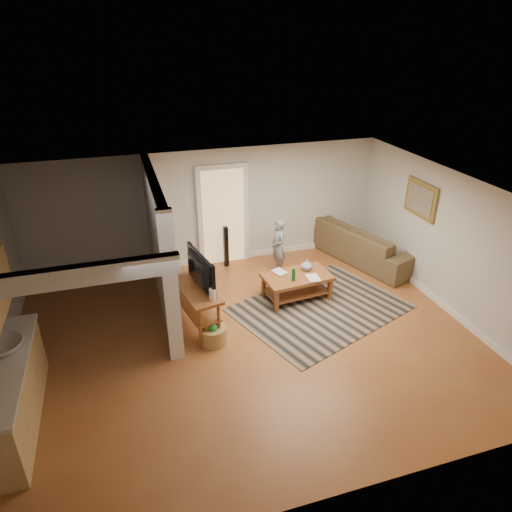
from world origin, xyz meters
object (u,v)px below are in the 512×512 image
Objects in this scene: tv_console at (196,291)px; speaker_left at (176,289)px; toy_basket at (213,334)px; child at (277,272)px; sofa at (362,258)px; coffee_table at (297,280)px; speaker_right at (226,247)px; toddler at (196,299)px.

speaker_left is at bearing 103.22° from tv_console.
toy_basket is 0.39× the size of child.
coffee_table is at bearing 100.70° from sofa.
tv_console is at bearing -55.98° from child.
speaker_left is 2.50m from child.
coffee_table is at bearing 13.01° from speaker_left.
speaker_right is 0.96× the size of toddler.
speaker_left is at bearing 51.58° from toddler.
toddler is (-1.87, 0.51, -0.39)m from coffee_table.
coffee_table is 2.87× the size of toy_basket.
sofa is at bearing -162.72° from toddler.
speaker_left reaches higher than toddler.
tv_console is 1.48× the size of speaker_right.
sofa is 4.40m from tv_console.
toddler is (0.40, 0.38, -0.51)m from speaker_left.
tv_console is (-2.00, -0.44, 0.35)m from coffee_table.
speaker_right reaches higher than coffee_table.
child is at bearing -38.18° from speaker_right.
tv_console is 0.67m from speaker_left.
child is (-2.04, -0.06, 0.00)m from sofa.
child reaches higher than sofa.
tv_console is 1.43× the size of toddler.
speaker_left is 2.01m from speaker_right.
sofa is 2.04m from child.
tv_console reaches higher than speaker_left.
toy_basket is (0.15, -0.47, -0.57)m from tv_console.
toy_basket is (-1.85, -0.91, -0.22)m from coffee_table.
speaker_right is 1.53m from toddler.
speaker_right reaches higher than toddler.
toddler is at bearing -134.19° from speaker_right.
toy_basket is at bearing -115.51° from speaker_right.
tv_console is at bearing 108.23° from toy_basket.
speaker_left is at bearing 84.68° from sofa.
tv_console is (-4.03, -1.58, 0.74)m from sofa.
child is (0.97, -0.59, -0.46)m from speaker_right.
tv_console is 2.36m from speaker_right.
toy_basket is at bearing -83.62° from tv_console.
speaker_right is at bearing 61.43° from sofa.
sofa is at bearing 29.45° from speaker_left.
speaker_left reaches higher than speaker_right.
child is at bearing 90.59° from coffee_table.
speaker_left reaches higher than sofa.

